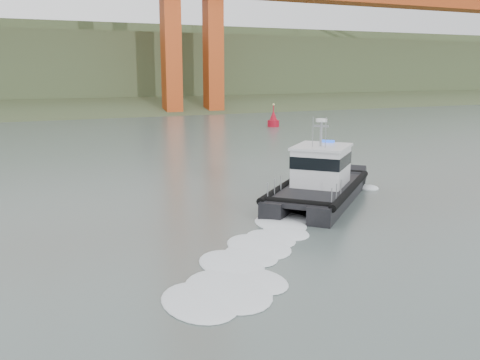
{
  "coord_description": "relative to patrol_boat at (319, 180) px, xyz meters",
  "views": [
    {
      "loc": [
        -11.7,
        -17.79,
        7.86
      ],
      "look_at": [
        -0.59,
        6.14,
        2.4
      ],
      "focal_mm": 40.0,
      "sensor_mm": 36.0,
      "label": 1
    }
  ],
  "objects": [
    {
      "name": "headlands",
      "position": [
        -6.0,
        116.62,
        5.75
      ],
      "size": [
        500.0,
        105.36,
        27.12
      ],
      "color": "#40512E",
      "rests_on": "ground"
    },
    {
      "name": "ground",
      "position": [
        -6.0,
        -8.88,
        -1.3
      ],
      "size": [
        400.0,
        400.0,
        0.0
      ],
      "primitive_type": "plane",
      "color": "slate",
      "rests_on": "ground"
    },
    {
      "name": "patrol_boat",
      "position": [
        0.0,
        0.0,
        0.0
      ],
      "size": [
        10.45,
        10.12,
        5.18
      ],
      "rotation": [
        0.0,
        0.0,
        -0.82
      ],
      "color": "black",
      "rests_on": "ground"
    },
    {
      "name": "nav_buoy",
      "position": [
        18.16,
        39.42,
        -0.4
      ],
      "size": [
        1.64,
        1.64,
        3.43
      ],
      "color": "#A40B1C",
      "rests_on": "ground"
    }
  ]
}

